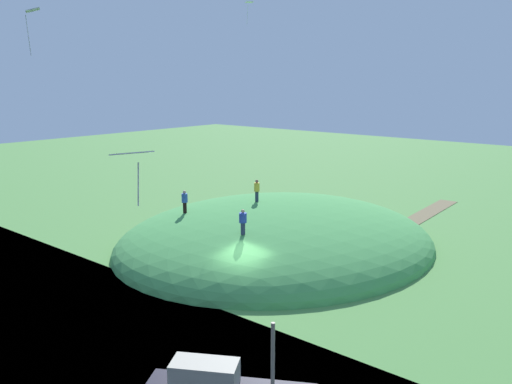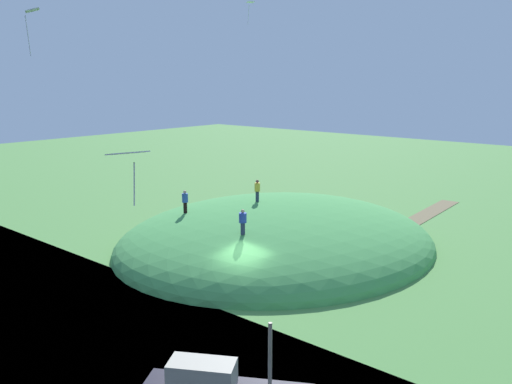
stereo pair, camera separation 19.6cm
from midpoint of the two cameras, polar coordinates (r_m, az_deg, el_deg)
name	(u,v)px [view 1 (the left image)]	position (r m, az deg, el deg)	size (l,w,h in m)	color
ground_plane	(243,288)	(30.87, -1.59, -10.21)	(160.00, 160.00, 0.00)	#538E44
grass_hill	(277,243)	(38.89, 2.07, -5.46)	(24.22, 21.70, 5.71)	#48994D
dirt_path	(423,216)	(48.59, 17.30, -2.42)	(14.33, 1.64, 0.04)	#736546
person_with_child	(257,188)	(39.02, -0.06, 0.43)	(0.51, 0.51, 1.64)	#27324B
person_near_shore	(185,199)	(37.93, -7.80, -0.75)	(0.55, 0.55, 1.65)	black
person_walking_path	(243,219)	(32.19, -1.59, -2.91)	(0.47, 0.47, 1.57)	#2D334F
kite_6	(32,13)	(27.43, -23.04, 17.20)	(0.96, 1.07, 2.12)	white
kite_8	(132,155)	(14.39, -13.51, 3.84)	(1.15, 0.95, 1.50)	silver
kite_12	(249,4)	(47.76, -0.87, 19.52)	(1.03, 1.07, 1.89)	white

